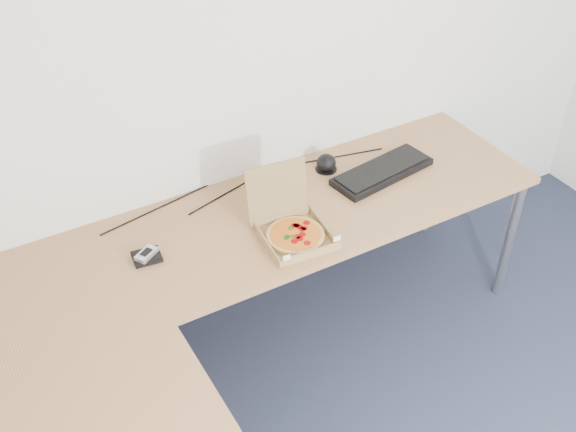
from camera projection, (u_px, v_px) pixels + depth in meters
desk at (241, 318)px, 2.61m from camera, size 2.50×2.20×0.73m
pizza_box at (293, 231)px, 2.91m from camera, size 0.27×0.31×0.27m
drinking_glass at (271, 183)px, 3.14m from camera, size 0.06×0.06×0.11m
keyboard at (382, 172)px, 3.28m from camera, size 0.51×0.24×0.03m
wallet at (147, 257)px, 2.82m from camera, size 0.12×0.10×0.02m
phone at (147, 254)px, 2.81m from camera, size 0.11×0.09×0.02m
dome_speaker at (326, 162)px, 3.29m from camera, size 0.10×0.10×0.09m
cable_bundle at (242, 185)px, 3.22m from camera, size 0.67×0.14×0.01m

